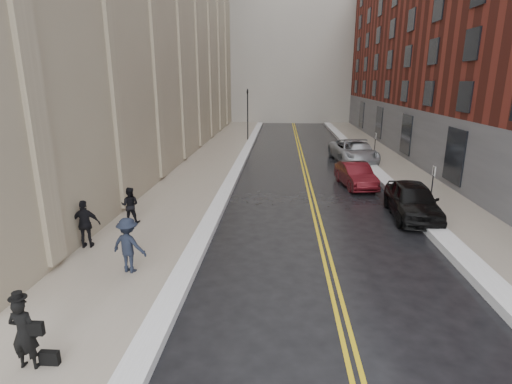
# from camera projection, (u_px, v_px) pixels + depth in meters

# --- Properties ---
(ground) EXTENTS (160.00, 160.00, 0.00)m
(ground) POSITION_uv_depth(u_px,v_px,m) (251.00, 293.00, 11.79)
(ground) COLOR black
(ground) RESTS_ON ground
(sidewalk_left) EXTENTS (4.00, 64.00, 0.15)m
(sidewalk_left) POSITION_uv_depth(u_px,v_px,m) (203.00, 170.00, 27.41)
(sidewalk_left) COLOR gray
(sidewalk_left) RESTS_ON ground
(sidewalk_right) EXTENTS (3.00, 64.00, 0.15)m
(sidewalk_right) POSITION_uv_depth(u_px,v_px,m) (404.00, 173.00, 26.59)
(sidewalk_right) COLOR gray
(sidewalk_right) RESTS_ON ground
(lane_stripe_a) EXTENTS (0.12, 64.00, 0.01)m
(lane_stripe_a) POSITION_uv_depth(u_px,v_px,m) (304.00, 173.00, 27.01)
(lane_stripe_a) COLOR gold
(lane_stripe_a) RESTS_ON ground
(lane_stripe_b) EXTENTS (0.12, 64.00, 0.01)m
(lane_stripe_b) POSITION_uv_depth(u_px,v_px,m) (307.00, 173.00, 27.00)
(lane_stripe_b) COLOR gold
(lane_stripe_b) RESTS_ON ground
(snow_ridge_left) EXTENTS (0.70, 60.80, 0.26)m
(snow_ridge_left) POSITION_uv_depth(u_px,v_px,m) (237.00, 170.00, 27.26)
(snow_ridge_left) COLOR white
(snow_ridge_left) RESTS_ON ground
(snow_ridge_right) EXTENTS (0.85, 60.80, 0.30)m
(snow_ridge_right) POSITION_uv_depth(u_px,v_px,m) (375.00, 172.00, 26.68)
(snow_ridge_right) COLOR white
(snow_ridge_right) RESTS_ON ground
(building_right) EXTENTS (14.00, 50.00, 18.00)m
(building_right) POSITION_uv_depth(u_px,v_px,m) (502.00, 40.00, 30.37)
(building_right) COLOR maroon
(building_right) RESTS_ON ground
(traffic_signal) EXTENTS (0.18, 0.15, 5.20)m
(traffic_signal) POSITION_uv_depth(u_px,v_px,m) (248.00, 111.00, 39.93)
(traffic_signal) COLOR black
(traffic_signal) RESTS_ON ground
(parking_sign_near) EXTENTS (0.06, 0.35, 2.23)m
(parking_sign_near) POSITION_uv_depth(u_px,v_px,m) (432.00, 184.00, 18.62)
(parking_sign_near) COLOR black
(parking_sign_near) RESTS_ON ground
(parking_sign_far) EXTENTS (0.06, 0.35, 2.23)m
(parking_sign_far) POSITION_uv_depth(u_px,v_px,m) (375.00, 144.00, 30.15)
(parking_sign_far) COLOR black
(parking_sign_far) RESTS_ON ground
(car_black) EXTENTS (2.19, 4.87, 1.62)m
(car_black) POSITION_uv_depth(u_px,v_px,m) (413.00, 200.00, 18.05)
(car_black) COLOR black
(car_black) RESTS_ON ground
(car_maroon) EXTENTS (2.04, 4.40, 1.40)m
(car_maroon) POSITION_uv_depth(u_px,v_px,m) (356.00, 175.00, 23.33)
(car_maroon) COLOR #430B11
(car_maroon) RESTS_ON ground
(car_silver_near) EXTENTS (2.23, 5.15, 1.47)m
(car_silver_near) POSITION_uv_depth(u_px,v_px,m) (360.00, 153.00, 30.17)
(car_silver_near) COLOR #ABAFB3
(car_silver_near) RESTS_ON ground
(car_silver_far) EXTENTS (3.41, 6.20, 1.65)m
(car_silver_far) POSITION_uv_depth(u_px,v_px,m) (353.00, 151.00, 30.35)
(car_silver_far) COLOR #A0A3A8
(car_silver_far) RESTS_ON ground
(pedestrian_main) EXTENTS (0.60, 0.40, 1.65)m
(pedestrian_main) POSITION_uv_depth(u_px,v_px,m) (24.00, 333.00, 8.32)
(pedestrian_main) COLOR black
(pedestrian_main) RESTS_ON sidewalk_left
(pedestrian_a) EXTENTS (0.80, 0.64, 1.56)m
(pedestrian_a) POSITION_uv_depth(u_px,v_px,m) (130.00, 205.00, 16.96)
(pedestrian_a) COLOR black
(pedestrian_a) RESTS_ON sidewalk_left
(pedestrian_b) EXTENTS (1.29, 0.94, 1.80)m
(pedestrian_b) POSITION_uv_depth(u_px,v_px,m) (129.00, 245.00, 12.56)
(pedestrian_b) COLOR black
(pedestrian_b) RESTS_ON sidewalk_left
(pedestrian_c) EXTENTS (1.10, 0.60, 1.78)m
(pedestrian_c) POSITION_uv_depth(u_px,v_px,m) (86.00, 224.00, 14.41)
(pedestrian_c) COLOR black
(pedestrian_c) RESTS_ON sidewalk_left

